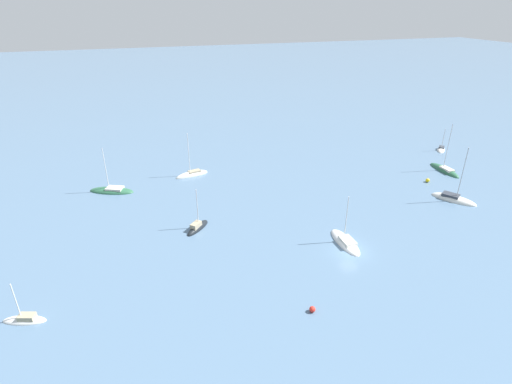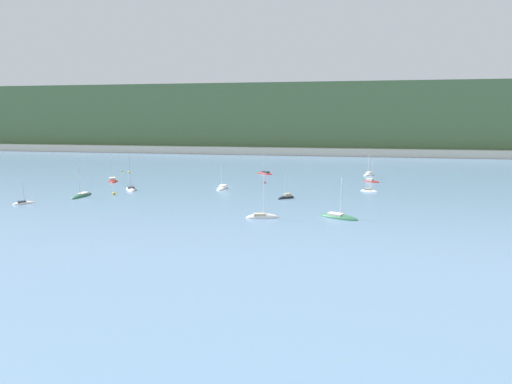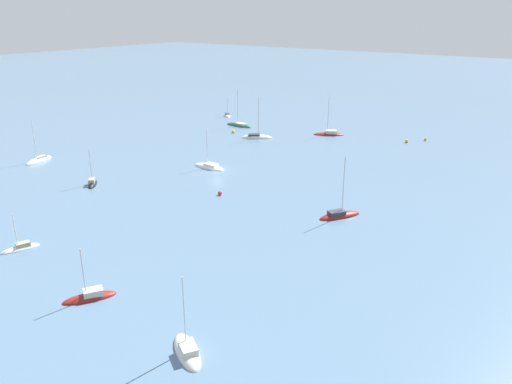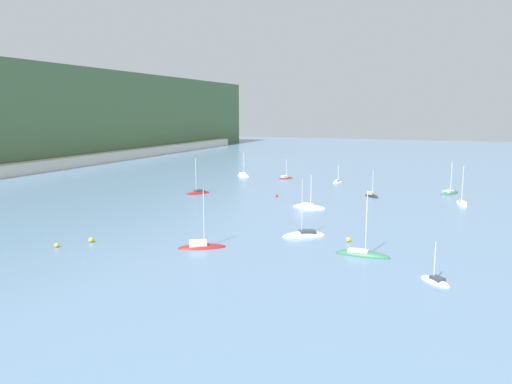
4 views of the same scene
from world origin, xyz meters
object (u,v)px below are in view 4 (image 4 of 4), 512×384
object	(u,v)px
sailboat_1	(286,178)
mooring_buoy_2	(277,195)
sailboat_4	(435,282)
mooring_buoy_3	(57,245)
sailboat_3	(372,196)
sailboat_5	(198,193)
mooring_buoy_0	(91,240)
sailboat_8	(449,193)
sailboat_10	(362,255)
sailboat_2	(338,182)
sailboat_6	(243,176)
sailboat_7	(309,207)
mooring_buoy_1	(348,240)
sailboat_0	(462,204)
sailboat_11	(304,236)
sailboat_9	(201,247)

from	to	relation	value
sailboat_1	mooring_buoy_2	distance (m)	36.37
mooring_buoy_2	sailboat_4	bearing A→B (deg)	-142.89
mooring_buoy_3	mooring_buoy_2	bearing A→B (deg)	-16.35
sailboat_3	sailboat_5	world-z (taller)	sailboat_5
mooring_buoy_0	sailboat_3	bearing A→B (deg)	-30.25
sailboat_5	sailboat_8	size ratio (longest dim) A/B	1.09
sailboat_10	sailboat_1	bearing A→B (deg)	117.16
sailboat_2	sailboat_4	world-z (taller)	sailboat_4
sailboat_6	sailboat_10	world-z (taller)	sailboat_10
mooring_buoy_2	sailboat_1	bearing A→B (deg)	14.61
mooring_buoy_3	sailboat_3	bearing A→B (deg)	-30.50
sailboat_2	sailboat_7	distance (m)	44.28
sailboat_1	sailboat_5	world-z (taller)	sailboat_5
sailboat_2	mooring_buoy_1	xyz separation A→B (m)	(-71.89, -17.89, 0.30)
sailboat_6	mooring_buoy_3	xyz separation A→B (m)	(-96.79, -7.21, 0.24)
sailboat_0	sailboat_6	size ratio (longest dim) A/B	1.14
sailboat_4	sailboat_7	world-z (taller)	sailboat_7
mooring_buoy_2	sailboat_7	bearing A→B (deg)	-133.26
sailboat_1	sailboat_8	size ratio (longest dim) A/B	0.72
sailboat_4	sailboat_10	bearing A→B (deg)	5.86
sailboat_10	sailboat_11	world-z (taller)	sailboat_11
sailboat_1	sailboat_2	distance (m)	18.55
sailboat_9	mooring_buoy_3	distance (m)	24.42
sailboat_7	sailboat_11	bearing A→B (deg)	-75.36
sailboat_2	sailboat_3	distance (m)	27.32
sailboat_7	mooring_buoy_0	distance (m)	52.05
sailboat_9	mooring_buoy_3	xyz separation A→B (m)	(-8.77, 22.79, 0.21)
sailboat_1	sailboat_0	bearing A→B (deg)	-85.62
sailboat_10	mooring_buoy_0	size ratio (longest dim) A/B	13.74
sailboat_1	sailboat_11	world-z (taller)	sailboat_11
sailboat_6	mooring_buoy_2	size ratio (longest dim) A/B	12.02
sailboat_7	sailboat_5	bearing A→B (deg)	167.49
sailboat_3	sailboat_7	size ratio (longest dim) A/B	0.91
sailboat_5	sailboat_3	bearing A→B (deg)	137.64
mooring_buoy_3	mooring_buoy_0	bearing A→B (deg)	-33.75
sailboat_6	mooring_buoy_2	xyz separation A→B (m)	(-35.94, -25.06, 0.26)
sailboat_5	sailboat_1	bearing A→B (deg)	-166.56
sailboat_0	sailboat_8	distance (m)	16.68
sailboat_5	sailboat_7	bearing A→B (deg)	108.60
sailboat_4	sailboat_1	bearing A→B (deg)	-16.38
sailboat_1	sailboat_3	distance (m)	41.63
sailboat_2	sailboat_8	distance (m)	35.09
sailboat_5	sailboat_6	world-z (taller)	sailboat_5
sailboat_11	mooring_buoy_1	distance (m)	8.38
sailboat_2	sailboat_4	xyz separation A→B (m)	(-88.40, -32.90, -0.03)
sailboat_3	sailboat_2	bearing A→B (deg)	166.39
sailboat_4	mooring_buoy_1	xyz separation A→B (m)	(16.51, 15.00, 0.33)
sailboat_10	sailboat_5	bearing A→B (deg)	141.77
mooring_buoy_1	mooring_buoy_0	bearing A→B (deg)	112.04
mooring_buoy_3	mooring_buoy_1	bearing A→B (deg)	-64.24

